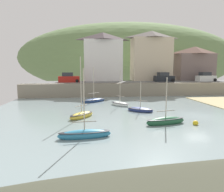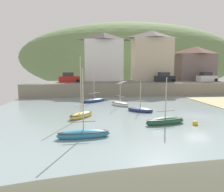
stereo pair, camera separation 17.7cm
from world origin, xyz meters
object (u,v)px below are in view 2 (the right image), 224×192
(waterfront_building_right, at_px, (195,63))
(parked_car_by_wall, at_px, (165,78))
(fishing_boat_green, at_px, (84,134))
(mooring_buoy, at_px, (195,123))
(sailboat_nearest_shore, at_px, (165,121))
(motorboat_with_cabin, at_px, (140,110))
(sailboat_blue_trim, at_px, (94,100))
(waterfront_building_left, at_px, (104,57))
(rowboat_small_beached, at_px, (120,104))
(parked_car_end_of_row, at_px, (207,77))
(dinghy_open_wooden, at_px, (81,115))
(parked_car_near_slipway, at_px, (69,78))
(waterfront_building_centre, at_px, (152,56))

(waterfront_building_right, height_order, parked_car_by_wall, waterfront_building_right)
(fishing_boat_green, height_order, mooring_buoy, fishing_boat_green)
(sailboat_nearest_shore, distance_m, mooring_buoy, 2.71)
(motorboat_with_cabin, bearing_deg, mooring_buoy, -26.01)
(waterfront_building_right, bearing_deg, sailboat_blue_trim, -148.71)
(waterfront_building_left, xyz_separation_m, rowboat_small_beached, (0.96, -18.28, -7.48))
(rowboat_small_beached, distance_m, parked_car_end_of_row, 25.11)
(dinghy_open_wooden, height_order, sailboat_blue_trim, dinghy_open_wooden)
(dinghy_open_wooden, xyz_separation_m, rowboat_small_beached, (5.11, 6.44, -0.04))
(waterfront_building_left, distance_m, parked_car_by_wall, 13.96)
(parked_car_by_wall, bearing_deg, motorboat_with_cabin, -123.89)
(waterfront_building_left, bearing_deg, parked_car_near_slipway, -147.94)
(dinghy_open_wooden, relative_size, sailboat_nearest_shore, 1.43)
(parked_car_by_wall, relative_size, parked_car_end_of_row, 1.00)
(waterfront_building_left, relative_size, mooring_buoy, 21.17)
(sailboat_blue_trim, relative_size, parked_car_near_slipway, 1.29)
(motorboat_with_cabin, xyz_separation_m, mooring_buoy, (3.55, -6.41, -0.07))
(waterfront_building_right, height_order, parked_car_near_slipway, waterfront_building_right)
(waterfront_building_left, height_order, fishing_boat_green, waterfront_building_left)
(motorboat_with_cabin, relative_size, sailboat_nearest_shore, 0.82)
(waterfront_building_centre, bearing_deg, sailboat_nearest_shore, -104.50)
(waterfront_building_left, relative_size, parked_car_end_of_row, 2.48)
(waterfront_building_right, xyz_separation_m, fishing_boat_green, (-25.23, -31.12, -6.08))
(parked_car_by_wall, bearing_deg, fishing_boat_green, -126.80)
(waterfront_building_left, relative_size, waterfront_building_centre, 0.95)
(motorboat_with_cabin, distance_m, sailboat_blue_trim, 9.40)
(fishing_boat_green, bearing_deg, sailboat_nearest_shore, 16.34)
(fishing_boat_green, bearing_deg, rowboat_small_beached, 64.72)
(dinghy_open_wooden, bearing_deg, parked_car_near_slipway, 50.02)
(sailboat_blue_trim, bearing_deg, dinghy_open_wooden, -134.22)
(sailboat_nearest_shore, bearing_deg, rowboat_small_beached, 93.85)
(motorboat_with_cabin, height_order, dinghy_open_wooden, dinghy_open_wooden)
(fishing_boat_green, bearing_deg, parked_car_end_of_row, 41.10)
(waterfront_building_right, bearing_deg, parked_car_by_wall, -153.60)
(waterfront_building_centre, xyz_separation_m, mooring_buoy, (-4.64, -28.75, -7.85))
(mooring_buoy, bearing_deg, waterfront_building_left, 102.42)
(waterfront_building_centre, bearing_deg, rowboat_small_beached, -118.71)
(sailboat_nearest_shore, bearing_deg, sailboat_blue_trim, 103.14)
(dinghy_open_wooden, distance_m, sailboat_nearest_shore, 8.56)
(waterfront_building_centre, bearing_deg, parked_car_end_of_row, -22.66)
(parked_car_by_wall, distance_m, parked_car_end_of_row, 9.34)
(waterfront_building_left, relative_size, rowboat_small_beached, 2.10)
(sailboat_blue_trim, xyz_separation_m, rowboat_small_beached, (3.51, -3.67, 0.01))
(waterfront_building_left, relative_size, fishing_boat_green, 1.97)
(sailboat_nearest_shore, relative_size, parked_car_near_slipway, 1.07)
(parked_car_end_of_row, bearing_deg, parked_car_by_wall, 174.74)
(waterfront_building_right, xyz_separation_m, parked_car_by_wall, (-9.07, -4.50, -3.15))
(waterfront_building_centre, height_order, sailboat_nearest_shore, waterfront_building_centre)
(sailboat_nearest_shore, height_order, mooring_buoy, sailboat_nearest_shore)
(waterfront_building_left, distance_m, sailboat_nearest_shore, 29.39)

